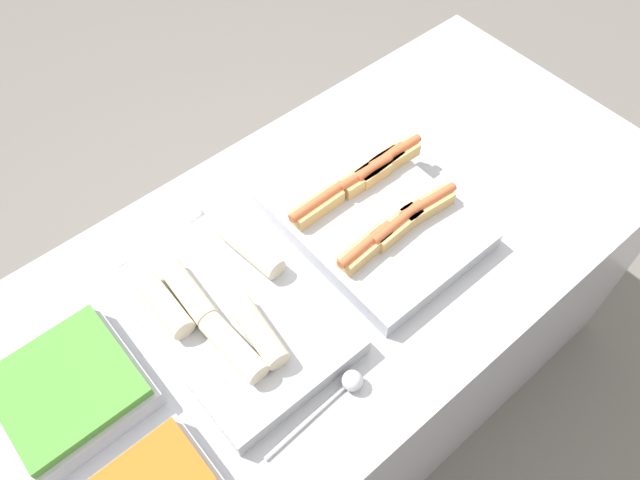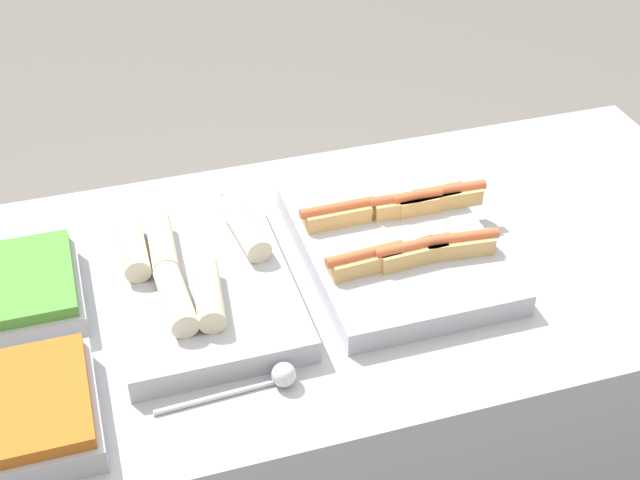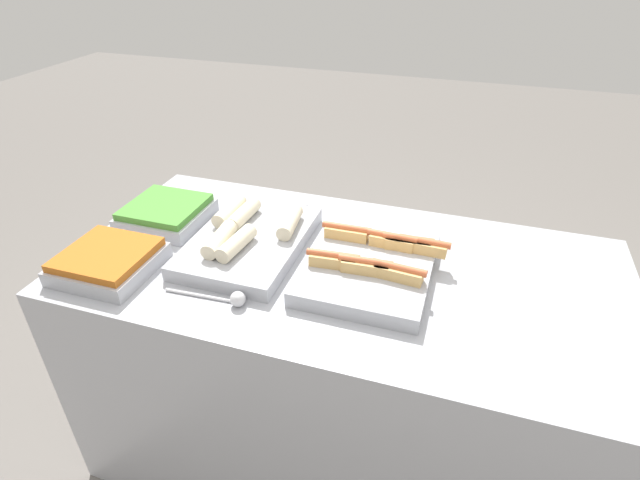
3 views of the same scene
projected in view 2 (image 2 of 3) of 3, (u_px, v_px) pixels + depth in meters
name	position (u px, v px, depth m)	size (l,w,h in m)	color
counter	(353.00, 410.00, 2.12)	(1.76, 0.88, 0.89)	#A8AAB2
tray_hotdogs	(398.00, 243.00, 1.85)	(0.42, 0.50, 0.10)	#A8AAB2
tray_wraps	(197.00, 280.00, 1.75)	(0.34, 0.50, 0.10)	#A8AAB2
tray_side_front	(13.00, 415.00, 1.47)	(0.28, 0.27, 0.07)	#A8AAB2
tray_side_back	(8.00, 293.00, 1.72)	(0.28, 0.27, 0.07)	#A8AAB2
serving_spoon_near	(271.00, 379.00, 1.56)	(0.26, 0.04, 0.04)	silver
serving_spoon_far	(206.00, 203.00, 1.99)	(0.24, 0.04, 0.04)	silver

